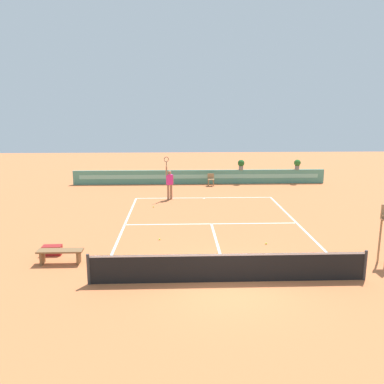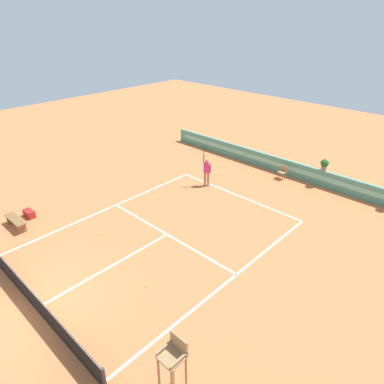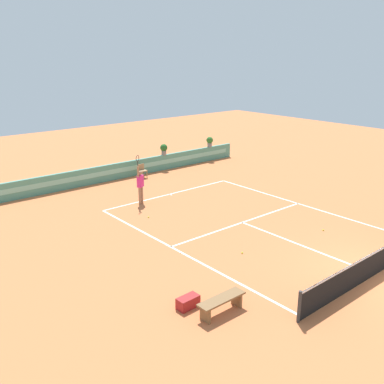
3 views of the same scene
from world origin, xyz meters
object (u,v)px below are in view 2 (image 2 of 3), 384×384
object	(u,v)px
tennis_ball_near_baseline	(99,234)
ball_kid_chair	(283,172)
tennis_ball_mid_court	(146,286)
umpire_chair	(174,363)
bench_courtside	(16,221)
tennis_player	(207,170)
potted_plant_right	(324,164)
gear_bag	(29,214)
tennis_ball_by_sideline	(174,191)

from	to	relation	value
tennis_ball_near_baseline	ball_kid_chair	bearing A→B (deg)	74.87
tennis_ball_mid_court	umpire_chair	bearing A→B (deg)	-29.61
bench_courtside	tennis_ball_near_baseline	xyz separation A→B (m)	(3.41, 2.41, -0.34)
tennis_player	potted_plant_right	bearing A→B (deg)	43.61
tennis_ball_mid_court	gear_bag	bearing A→B (deg)	-174.23
potted_plant_right	tennis_player	bearing A→B (deg)	-136.39
bench_courtside	tennis_ball_mid_court	bearing A→B (deg)	12.45
tennis_ball_mid_court	potted_plant_right	distance (m)	13.04
tennis_player	tennis_ball_near_baseline	bearing A→B (deg)	-92.29
ball_kid_chair	potted_plant_right	bearing A→B (deg)	18.21
tennis_ball_near_baseline	tennis_ball_by_sideline	xyz separation A→B (m)	(-0.57, 5.51, 0.00)
ball_kid_chair	gear_bag	world-z (taller)	ball_kid_chair
tennis_ball_mid_court	tennis_ball_by_sideline	distance (m)	7.92
umpire_chair	tennis_ball_by_sideline	size ratio (longest dim) A/B	31.47
bench_courtside	tennis_player	bearing A→B (deg)	69.35
tennis_ball_near_baseline	tennis_ball_by_sideline	distance (m)	5.54
ball_kid_chair	tennis_ball_by_sideline	size ratio (longest dim) A/B	12.50
bench_courtside	tennis_ball_by_sideline	bearing A→B (deg)	70.25
ball_kid_chair	tennis_ball_near_baseline	size ratio (longest dim) A/B	12.50
umpire_chair	bench_courtside	distance (m)	11.68
tennis_ball_by_sideline	potted_plant_right	distance (m)	9.06
tennis_ball_near_baseline	gear_bag	bearing A→B (deg)	-158.89
tennis_player	tennis_ball_mid_court	bearing A→B (deg)	-63.48
tennis_ball_by_sideline	tennis_ball_near_baseline	bearing A→B (deg)	-84.08
tennis_player	tennis_ball_mid_court	world-z (taller)	tennis_player
ball_kid_chair	tennis_ball_mid_court	distance (m)	12.27
tennis_player	tennis_ball_near_baseline	size ratio (longest dim) A/B	38.01
umpire_chair	gear_bag	size ratio (longest dim) A/B	3.06
tennis_ball_near_baseline	tennis_ball_mid_court	distance (m)	4.41
potted_plant_right	umpire_chair	bearing A→B (deg)	-79.22
umpire_chair	tennis_ball_mid_court	xyz separation A→B (m)	(-3.86, 2.19, -1.31)
tennis_player	ball_kid_chair	bearing A→B (deg)	55.32
bench_courtside	potted_plant_right	bearing A→B (deg)	59.14
bench_courtside	umpire_chair	bearing A→B (deg)	-2.36
gear_bag	tennis_player	world-z (taller)	tennis_player
bench_courtside	gear_bag	distance (m)	1.06
tennis_ball_mid_court	tennis_ball_near_baseline	bearing A→B (deg)	170.95
tennis_player	tennis_ball_mid_court	xyz separation A→B (m)	(4.06, -8.13, -1.02)
ball_kid_chair	bench_courtside	bearing A→B (deg)	-115.13
umpire_chair	ball_kid_chair	distance (m)	15.30
tennis_ball_near_baseline	tennis_ball_by_sideline	size ratio (longest dim) A/B	1.00
ball_kid_chair	potted_plant_right	size ratio (longest dim) A/B	1.17
tennis_ball_mid_court	potted_plant_right	size ratio (longest dim) A/B	0.09
tennis_ball_by_sideline	tennis_ball_mid_court	bearing A→B (deg)	-51.54
tennis_ball_mid_court	potted_plant_right	bearing A→B (deg)	85.66
tennis_player	potted_plant_right	world-z (taller)	tennis_player
tennis_player	tennis_ball_near_baseline	xyz separation A→B (m)	(-0.30, -7.44, -1.02)
gear_bag	tennis_ball_mid_court	xyz separation A→B (m)	(8.33, 0.84, -0.15)
tennis_ball_by_sideline	potted_plant_right	xyz separation A→B (m)	(5.91, 6.73, 1.38)
tennis_ball_mid_court	tennis_ball_by_sideline	xyz separation A→B (m)	(-4.93, 6.20, 0.00)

